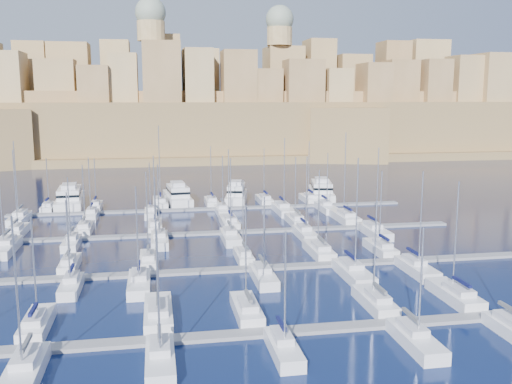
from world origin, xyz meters
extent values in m
plane|color=black|center=(0.00, 0.00, 0.00)|extent=(600.00, 600.00, 0.00)
cube|color=slate|center=(0.00, -34.00, 0.20)|extent=(84.00, 2.00, 0.40)
cube|color=slate|center=(0.00, -12.00, 0.20)|extent=(84.00, 2.00, 0.40)
cube|color=slate|center=(0.00, 10.00, 0.20)|extent=(84.00, 2.00, 0.40)
cube|color=slate|center=(0.00, 32.00, 0.20)|extent=(84.00, 2.00, 0.40)
cube|color=white|center=(-24.40, -28.69, 0.52)|extent=(2.59, 8.62, 1.63)
cube|color=silver|center=(-24.40, -29.55, 1.68)|extent=(1.81, 3.88, 0.70)
cylinder|color=#9EA0A8|center=(-24.40, -28.26, 6.62)|extent=(0.18, 0.18, 10.58)
cube|color=#0D1140|center=(-24.40, -29.98, 2.73)|extent=(0.35, 3.45, 0.35)
cube|color=white|center=(-11.93, -28.00, 0.55)|extent=(3.00, 9.99, 1.70)
cube|color=silver|center=(-11.93, -29.00, 1.75)|extent=(2.10, 4.50, 0.70)
cylinder|color=#9EA0A8|center=(-11.93, -27.50, 8.54)|extent=(0.18, 0.18, 14.27)
cube|color=#595B60|center=(-11.93, -29.50, 2.80)|extent=(0.35, 4.00, 0.35)
cube|color=white|center=(-2.26, -28.58, 0.52)|extent=(2.65, 8.85, 1.64)
cube|color=silver|center=(-2.26, -29.46, 1.69)|extent=(1.86, 3.98, 0.70)
cylinder|color=#9EA0A8|center=(-2.26, -28.13, 6.89)|extent=(0.18, 0.18, 11.09)
cube|color=#595B60|center=(-2.26, -29.90, 2.74)|extent=(0.35, 3.54, 0.35)
cube|color=white|center=(12.74, -28.61, 0.52)|extent=(2.64, 8.79, 1.64)
cube|color=silver|center=(12.74, -29.48, 1.69)|extent=(1.85, 3.95, 0.70)
cylinder|color=#9EA0A8|center=(12.74, -28.17, 6.86)|extent=(0.18, 0.18, 11.03)
cube|color=#595B60|center=(12.74, -29.92, 2.74)|extent=(0.35, 3.52, 0.35)
cube|color=white|center=(22.94, -28.19, 0.54)|extent=(2.89, 9.62, 1.68)
cube|color=silver|center=(22.94, -29.15, 1.73)|extent=(2.02, 4.33, 0.70)
cylinder|color=#9EA0A8|center=(22.94, -27.71, 7.84)|extent=(0.18, 0.18, 12.92)
cube|color=#0D1140|center=(22.94, -29.63, 2.78)|extent=(0.35, 3.85, 0.35)
cube|color=white|center=(-23.35, -39.75, 0.54)|extent=(2.85, 9.50, 1.67)
cube|color=silver|center=(-23.35, -38.80, 1.72)|extent=(1.99, 4.27, 0.70)
cylinder|color=#9EA0A8|center=(-23.35, -40.22, 7.95)|extent=(0.18, 0.18, 13.15)
cube|color=#595B60|center=(-23.35, -38.32, 2.77)|extent=(0.35, 3.80, 0.35)
cube|color=white|center=(-11.84, -39.33, 0.52)|extent=(2.60, 8.67, 1.63)
cube|color=silver|center=(-11.84, -38.47, 1.68)|extent=(1.82, 3.90, 0.70)
cylinder|color=#9EA0A8|center=(-11.84, -39.77, 7.04)|extent=(0.18, 0.18, 11.41)
cube|color=#595B60|center=(-11.84, -38.03, 2.73)|extent=(0.35, 3.47, 0.35)
cube|color=white|center=(-0.39, -38.97, 0.50)|extent=(2.38, 7.95, 1.60)
cube|color=silver|center=(-0.39, -38.18, 1.65)|extent=(1.67, 3.58, 0.70)
cylinder|color=#9EA0A8|center=(-0.39, -39.37, 6.68)|extent=(0.18, 0.18, 10.77)
cube|color=#0D1140|center=(-0.39, -37.78, 2.70)|extent=(0.35, 3.18, 0.35)
cube|color=white|center=(12.67, -39.40, 0.52)|extent=(2.64, 8.81, 1.64)
cube|color=silver|center=(12.67, -38.52, 1.69)|extent=(1.85, 3.96, 0.70)
cylinder|color=#9EA0A8|center=(12.67, -39.84, 6.66)|extent=(0.18, 0.18, 10.65)
cube|color=#595B60|center=(12.67, -38.08, 2.74)|extent=(0.35, 3.52, 0.35)
cube|color=silver|center=(23.47, -38.22, 1.65)|extent=(1.69, 3.63, 0.70)
cube|color=#595B60|center=(23.47, -37.82, 2.70)|extent=(0.35, 3.22, 0.35)
cube|color=white|center=(-24.10, -7.05, 0.50)|extent=(2.37, 7.90, 1.60)
cube|color=silver|center=(-24.10, -7.84, 1.65)|extent=(1.66, 3.56, 0.70)
cylinder|color=#9EA0A8|center=(-24.10, -6.65, 6.12)|extent=(0.18, 0.18, 9.65)
cube|color=#595B60|center=(-24.10, -8.23, 2.70)|extent=(0.35, 3.16, 0.35)
cube|color=white|center=(-13.15, -6.93, 0.50)|extent=(2.44, 8.14, 1.61)
cube|color=silver|center=(-13.15, -7.74, 1.66)|extent=(1.71, 3.66, 0.70)
cylinder|color=#9EA0A8|center=(-13.15, -6.52, 7.41)|extent=(0.18, 0.18, 12.21)
cube|color=#595B60|center=(-13.15, -8.15, 2.71)|extent=(0.35, 3.26, 0.35)
cube|color=white|center=(0.70, -7.30, 0.49)|extent=(2.22, 7.40, 1.57)
cube|color=silver|center=(0.70, -8.04, 1.62)|extent=(1.55, 3.33, 0.70)
cylinder|color=#9EA0A8|center=(0.70, -6.93, 6.63)|extent=(0.18, 0.18, 10.71)
cube|color=#595B60|center=(0.70, -8.41, 2.67)|extent=(0.35, 2.96, 0.35)
cube|color=white|center=(12.58, -6.24, 0.54)|extent=(2.86, 9.53, 1.68)
cube|color=silver|center=(12.58, -7.19, 1.73)|extent=(2.00, 4.29, 0.70)
cylinder|color=#9EA0A8|center=(12.58, -5.76, 7.23)|extent=(0.18, 0.18, 11.72)
cube|color=#595B60|center=(12.58, -7.67, 2.78)|extent=(0.35, 3.81, 0.35)
cube|color=white|center=(22.41, -6.60, 0.52)|extent=(2.64, 8.80, 1.64)
cube|color=silver|center=(22.41, -7.48, 1.69)|extent=(1.85, 3.96, 0.70)
cylinder|color=#9EA0A8|center=(22.41, -6.16, 7.04)|extent=(0.18, 0.18, 11.39)
cube|color=#0D1140|center=(22.41, -7.92, 2.74)|extent=(0.35, 3.52, 0.35)
cube|color=white|center=(-22.58, -16.95, 0.50)|extent=(2.37, 7.90, 1.59)
cube|color=silver|center=(-22.58, -16.16, 1.64)|extent=(1.66, 3.55, 0.70)
cylinder|color=#9EA0A8|center=(-22.58, -17.34, 6.51)|extent=(0.18, 0.18, 10.42)
cube|color=#0D1140|center=(-22.58, -15.76, 2.69)|extent=(0.35, 3.16, 0.35)
cube|color=white|center=(-14.24, -17.58, 0.53)|extent=(2.75, 9.17, 1.66)
cube|color=silver|center=(-14.24, -16.67, 1.71)|extent=(1.93, 4.13, 0.70)
cylinder|color=#9EA0A8|center=(-14.24, -18.04, 7.29)|extent=(0.18, 0.18, 11.87)
cube|color=#0D1140|center=(-14.24, -16.21, 2.76)|extent=(0.35, 3.67, 0.35)
cube|color=white|center=(1.80, -17.34, 0.52)|extent=(2.61, 8.69, 1.63)
cube|color=silver|center=(1.80, -16.48, 1.68)|extent=(1.82, 3.91, 0.70)
cylinder|color=#9EA0A8|center=(1.80, -17.78, 6.37)|extent=(0.18, 0.18, 10.08)
cube|color=#595B60|center=(1.80, -16.04, 2.73)|extent=(0.35, 3.48, 0.35)
cube|color=white|center=(13.96, -18.03, 0.55)|extent=(3.02, 10.07, 1.70)
cube|color=silver|center=(13.96, -17.03, 1.75)|extent=(2.11, 4.53, 0.70)
cylinder|color=#9EA0A8|center=(13.96, -18.54, 8.83)|extent=(0.18, 0.18, 14.86)
cube|color=#0D1140|center=(13.96, -16.52, 2.80)|extent=(0.35, 4.03, 0.35)
cube|color=white|center=(23.23, -17.61, 0.53)|extent=(2.77, 9.22, 1.66)
cube|color=silver|center=(23.23, -16.69, 1.71)|extent=(1.94, 4.15, 0.70)
cylinder|color=#9EA0A8|center=(23.23, -18.07, 7.80)|extent=(0.18, 0.18, 12.87)
cube|color=#0D1140|center=(23.23, -16.23, 2.76)|extent=(0.35, 3.69, 0.35)
cube|color=white|center=(-35.99, 15.35, 0.52)|extent=(2.61, 8.71, 1.64)
cube|color=silver|center=(-35.99, 14.48, 1.69)|extent=(1.83, 3.92, 0.70)
cylinder|color=#9EA0A8|center=(-35.99, 15.79, 8.13)|extent=(0.18, 0.18, 13.59)
cube|color=#595B60|center=(-35.99, 14.05, 2.74)|extent=(0.35, 3.48, 0.35)
cube|color=white|center=(-24.56, 15.35, 0.52)|extent=(2.61, 8.71, 1.64)
cube|color=silver|center=(-24.56, 14.48, 1.69)|extent=(1.83, 3.92, 0.70)
cylinder|color=#9EA0A8|center=(-24.56, 15.79, 6.73)|extent=(0.18, 0.18, 10.79)
cube|color=#595B60|center=(-24.56, 14.05, 2.74)|extent=(0.35, 3.48, 0.35)
cube|color=white|center=(-12.14, 15.10, 0.51)|extent=(2.46, 8.20, 1.61)
cube|color=silver|center=(-12.14, 14.28, 1.66)|extent=(1.72, 3.69, 0.70)
cylinder|color=#9EA0A8|center=(-12.14, 15.51, 7.44)|extent=(0.18, 0.18, 12.26)
cube|color=#0D1140|center=(-12.14, 13.87, 2.71)|extent=(0.35, 3.28, 0.35)
cube|color=white|center=(1.60, 15.93, 0.55)|extent=(2.96, 9.87, 1.69)
cube|color=silver|center=(1.60, 14.95, 1.74)|extent=(2.07, 4.44, 0.70)
cylinder|color=#9EA0A8|center=(1.60, 16.43, 7.89)|extent=(0.18, 0.18, 13.00)
cube|color=#0D1140|center=(1.60, 14.45, 2.79)|extent=(0.35, 3.95, 0.35)
cube|color=white|center=(14.27, 15.32, 0.52)|extent=(2.59, 8.64, 1.63)
cube|color=silver|center=(14.27, 14.46, 1.68)|extent=(1.81, 3.89, 0.70)
cylinder|color=#9EA0A8|center=(14.27, 15.75, 7.04)|extent=(0.18, 0.18, 11.42)
cube|color=#595B60|center=(14.27, 14.02, 2.73)|extent=(0.35, 3.46, 0.35)
cube|color=white|center=(24.43, 16.38, 0.57)|extent=(3.23, 10.77, 1.74)
cube|color=silver|center=(24.43, 15.31, 1.79)|extent=(2.26, 4.85, 0.70)
cylinder|color=#9EA0A8|center=(24.43, 16.92, 9.34)|extent=(0.18, 0.18, 15.80)
cube|color=#0D1140|center=(24.43, 14.77, 2.84)|extent=(0.35, 4.31, 0.35)
cube|color=white|center=(-35.31, 3.73, 0.56)|extent=(3.16, 10.54, 1.73)
cube|color=silver|center=(-35.31, 4.78, 1.78)|extent=(2.21, 4.74, 0.70)
cylinder|color=#9EA0A8|center=(-35.31, 3.20, 8.86)|extent=(0.18, 0.18, 14.86)
cube|color=#595B60|center=(-35.31, 5.31, 2.83)|extent=(0.35, 4.22, 0.35)
cube|color=white|center=(-25.51, 5.03, 0.50)|extent=(2.38, 7.94, 1.60)
cube|color=silver|center=(-25.51, 5.83, 1.65)|extent=(1.67, 3.57, 0.70)
cylinder|color=#9EA0A8|center=(-25.51, 4.64, 6.38)|extent=(0.18, 0.18, 10.16)
cube|color=#595B60|center=(-25.51, 6.22, 2.70)|extent=(0.35, 3.17, 0.35)
cube|color=white|center=(-11.46, 4.41, 0.53)|extent=(2.75, 9.17, 1.66)
cube|color=silver|center=(-11.46, 5.33, 1.71)|extent=(1.93, 4.13, 0.70)
cylinder|color=#9EA0A8|center=(-11.46, 3.95, 7.33)|extent=(0.18, 0.18, 11.94)
cube|color=#595B60|center=(-11.46, 5.79, 2.76)|extent=(0.35, 3.67, 0.35)
cube|color=white|center=(0.32, 4.41, 0.53)|extent=(2.75, 9.17, 1.66)
cube|color=silver|center=(0.32, 5.33, 1.71)|extent=(1.93, 4.13, 0.70)
cylinder|color=#9EA0A8|center=(0.32, 3.96, 7.71)|extent=(0.18, 0.18, 12.71)
cube|color=#595B60|center=(0.32, 5.79, 2.76)|extent=(0.35, 3.67, 0.35)
cube|color=white|center=(13.33, 4.62, 0.52)|extent=(2.63, 8.76, 1.64)
cube|color=silver|center=(13.33, 5.49, 1.69)|extent=(1.84, 3.94, 0.70)
cylinder|color=#9EA0A8|center=(13.33, 4.18, 7.73)|extent=(0.18, 0.18, 12.78)
cube|color=#0D1140|center=(13.33, 5.93, 2.74)|extent=(0.35, 3.51, 0.35)
cube|color=white|center=(25.74, 4.05, 0.55)|extent=(2.97, 9.90, 1.69)
cube|color=silver|center=(25.74, 5.04, 1.74)|extent=(2.08, 4.45, 0.70)
cylinder|color=#9EA0A8|center=(25.74, 3.56, 8.43)|extent=(0.18, 0.18, 14.08)
cube|color=#0D1140|center=(25.74, 5.54, 2.79)|extent=(0.35, 3.96, 0.35)
cube|color=white|center=(-34.47, 37.01, 0.50)|extent=(2.41, 8.03, 1.60)
cube|color=silver|center=(-34.47, 36.21, 1.65)|extent=(1.69, 3.61, 0.70)
cylinder|color=#9EA0A8|center=(-34.47, 37.41, 6.26)|extent=(0.18, 0.18, 9.91)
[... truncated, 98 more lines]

